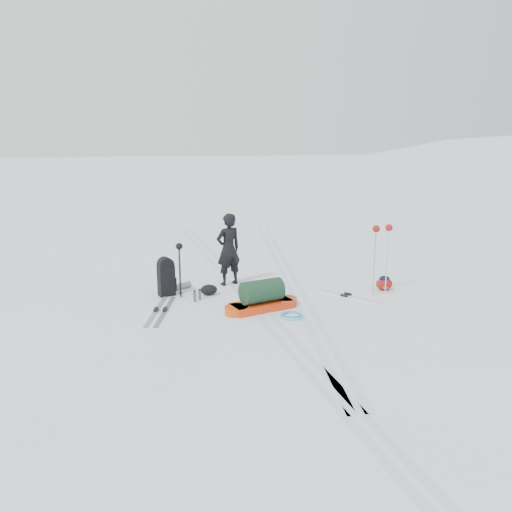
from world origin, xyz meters
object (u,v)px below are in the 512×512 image
(expedition_rucksack, at_px, (168,277))
(ski_poles_black, at_px, (179,253))
(pulk_sled, at_px, (262,298))
(skier, at_px, (228,249))

(expedition_rucksack, bearing_deg, ski_poles_black, -61.47)
(pulk_sled, relative_size, ski_poles_black, 1.39)
(pulk_sled, distance_m, expedition_rucksack, 2.30)
(skier, distance_m, ski_poles_black, 1.42)
(pulk_sled, relative_size, expedition_rucksack, 1.94)
(skier, relative_size, expedition_rucksack, 1.97)
(expedition_rucksack, bearing_deg, pulk_sled, -56.06)
(ski_poles_black, bearing_deg, expedition_rucksack, 158.98)
(skier, bearing_deg, ski_poles_black, 11.15)
(pulk_sled, height_order, ski_poles_black, ski_poles_black)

